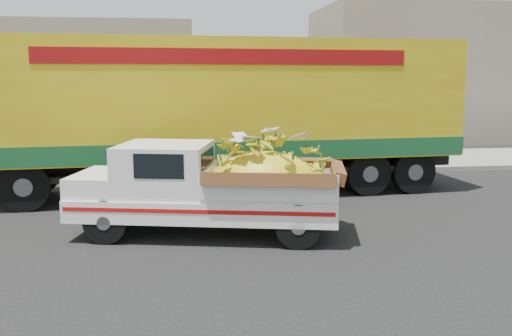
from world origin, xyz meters
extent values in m
plane|color=black|center=(0.00, 0.00, 0.00)|extent=(100.00, 100.00, 0.00)
cube|color=gray|center=(0.00, 5.48, 0.07)|extent=(60.00, 0.25, 0.15)
cube|color=gray|center=(0.00, 7.58, 0.07)|extent=(60.00, 4.00, 0.14)
cube|color=gray|center=(14.00, 14.48, 3.00)|extent=(14.00, 6.00, 6.00)
cylinder|color=black|center=(-0.90, -1.07, 0.39)|extent=(0.81, 0.40, 0.78)
cylinder|color=black|center=(-0.56, 0.39, 0.39)|extent=(0.81, 0.40, 0.78)
cylinder|color=black|center=(2.39, -1.83, 0.39)|extent=(0.81, 0.40, 0.78)
cylinder|color=black|center=(2.73, -0.38, 0.39)|extent=(0.81, 0.40, 0.78)
cube|color=white|center=(0.86, -0.71, 0.57)|extent=(5.08, 2.79, 0.40)
cube|color=#A50F0C|center=(0.66, -1.56, 0.63)|extent=(4.60, 1.08, 0.07)
cube|color=silver|center=(-1.44, -0.17, 0.46)|extent=(0.49, 1.68, 0.14)
cube|color=white|center=(-1.06, -0.26, 0.95)|extent=(1.22, 1.79, 0.37)
cube|color=white|center=(0.14, -0.54, 1.23)|extent=(1.92, 1.99, 0.92)
cube|color=black|center=(0.05, -1.38, 1.40)|extent=(0.85, 0.21, 0.43)
cube|color=white|center=(2.06, -0.99, 1.03)|extent=(2.69, 2.23, 0.52)
ellipsoid|color=yellow|center=(1.96, -0.97, 0.92)|extent=(2.39, 1.84, 1.31)
cylinder|color=black|center=(6.23, 2.39, 0.55)|extent=(1.12, 0.40, 1.10)
cylinder|color=black|center=(6.08, 4.38, 0.55)|extent=(1.12, 0.40, 1.10)
cylinder|color=black|center=(5.03, 2.30, 0.55)|extent=(1.12, 0.40, 1.10)
cylinder|color=black|center=(4.88, 4.29, 0.55)|extent=(1.12, 0.40, 1.10)
cylinder|color=black|center=(-2.95, 1.69, 0.55)|extent=(1.12, 0.40, 1.10)
cylinder|color=black|center=(-3.10, 3.69, 0.55)|extent=(1.12, 0.40, 1.10)
cube|color=black|center=(1.47, 3.03, 0.78)|extent=(12.04, 1.90, 0.36)
cube|color=gold|center=(1.47, 3.03, 2.38)|extent=(11.92, 3.38, 2.84)
cube|color=#164F26|center=(1.47, 3.03, 1.21)|extent=(11.98, 3.40, 0.45)
cube|color=maroon|center=(1.56, 1.77, 3.35)|extent=(8.38, 0.65, 0.35)
camera|label=1|loc=(0.37, -11.06, 2.91)|focal=40.00mm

